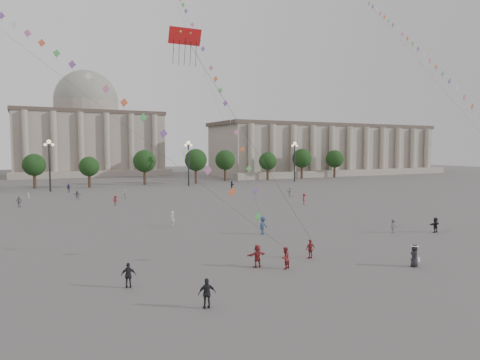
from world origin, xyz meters
name	(u,v)px	position (x,y,z in m)	size (l,w,h in m)	color
ground	(319,266)	(0.00, 0.00, 0.00)	(360.00, 360.00, 0.00)	#54514F
hall_east	(328,150)	(75.00, 93.89, 8.43)	(84.00, 26.22, 17.20)	gray
hall_central	(87,133)	(0.00, 129.22, 14.23)	(48.30, 34.30, 35.50)	gray
tree_row	(117,163)	(0.00, 78.00, 5.39)	(137.12, 5.12, 8.00)	#3C291E
lamp_post_mid_west	(49,156)	(-15.00, 70.00, 7.35)	(2.00, 0.90, 10.65)	#262628
lamp_post_mid_east	(188,155)	(15.00, 70.00, 7.35)	(2.00, 0.90, 10.65)	#262628
lamp_post_far_east	(295,154)	(45.00, 70.00, 7.35)	(2.00, 0.90, 10.65)	#262628
person_crowd_0	(68,188)	(-11.81, 66.73, 0.88)	(1.03, 0.43, 1.76)	navy
person_crowd_3	(435,225)	(18.73, 4.87, 0.79)	(1.47, 0.47, 1.59)	black
person_crowd_4	(125,194)	(-3.86, 50.79, 0.88)	(1.62, 0.52, 1.75)	silver
person_crowd_6	(394,226)	(14.63, 6.67, 0.75)	(0.97, 0.56, 1.50)	#5E5E62
person_crowd_7	(290,192)	(23.79, 40.03, 0.93)	(1.73, 0.55, 1.86)	beige
person_crowd_8	(304,199)	(19.54, 29.57, 0.90)	(1.16, 0.67, 1.80)	maroon
person_crowd_9	(232,185)	(21.01, 58.88, 0.82)	(1.53, 0.49, 1.64)	black
person_crowd_10	(29,197)	(-19.13, 53.54, 0.74)	(0.54, 0.36, 1.48)	beige
person_crowd_12	(77,195)	(-11.48, 53.70, 0.74)	(1.38, 0.44, 1.49)	slate
person_crowd_13	(173,219)	(-4.71, 20.90, 0.85)	(0.62, 0.41, 1.69)	silver
person_crowd_16	(19,202)	(-20.49, 46.56, 0.82)	(0.96, 0.40, 1.64)	slate
person_crowd_17	(116,200)	(-7.10, 42.15, 0.78)	(1.01, 0.58, 1.57)	maroon
tourist_0	(310,249)	(0.68, 2.06, 0.77)	(0.90, 0.37, 1.53)	maroon
tourist_1	(129,275)	(-13.91, 1.27, 0.80)	(0.94, 0.39, 1.60)	black
tourist_2	(257,256)	(-4.35, 1.79, 0.84)	(1.55, 0.49, 1.67)	maroon
tourist_4	(207,293)	(-10.82, -4.18, 0.84)	(0.98, 0.41, 1.68)	black
kite_flyer_0	(285,258)	(-2.76, 0.45, 0.80)	(0.78, 0.61, 1.60)	maroon
kite_flyer_1	(263,225)	(2.11, 12.16, 0.93)	(1.20, 0.69, 1.85)	navy
hat_person	(415,255)	(6.14, -3.41, 0.88)	(0.95, 0.78, 1.69)	black
dragon_kite	(186,49)	(-9.59, 2.19, 15.43)	(6.31, 0.63, 17.96)	red
kite_train_west	(28,39)	(-18.77, 24.98, 20.17)	(30.40, 45.66, 65.73)	#3F3F3F
kite_train_mid	(191,26)	(4.67, 39.82, 28.10)	(5.54, 51.90, 72.11)	#3F3F3F
kite_train_east	(430,65)	(34.94, 19.60, 21.32)	(14.30, 40.61, 56.82)	#3F3F3F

